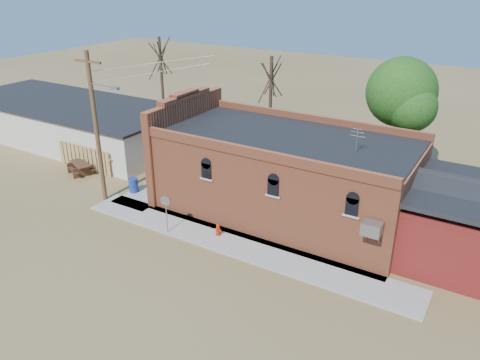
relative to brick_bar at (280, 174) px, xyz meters
The scene contains 15 objects.
ground 6.19m from the brick_bar, 106.65° to the right, with size 120.00×120.00×0.00m, color brown.
sidewalk_south 5.14m from the brick_bar, 91.78° to the right, with size 19.00×2.20×0.08m, color #9E9991.
sidewalk_west 8.28m from the brick_bar, behind, with size 2.60×10.00×0.08m, color #9E9991.
brick_bar is the anchor object (origin of this frame).
red_shed 9.86m from the brick_bar, ahead, with size 5.40×6.40×4.30m.
storage_building 20.81m from the brick_bar, behind, with size 20.40×8.40×3.17m.
wood_fence 14.61m from the brick_bar, behind, with size 5.20×0.10×1.80m, color #AA804C, non-canonical shape.
utility_pole 10.96m from the brick_bar, 156.31° to the right, with size 3.12×0.26×9.00m.
tree_bare_near 9.54m from the brick_bar, 121.74° to the left, with size 2.80×2.80×7.65m.
tree_bare_far 18.25m from the brick_bar, 151.47° to the left, with size 2.80×2.80×8.16m.
tree_leafy 9.80m from the brick_bar, 61.44° to the left, with size 4.40×4.40×8.15m.
fire_hydrant 4.97m from the brick_bar, 107.80° to the right, with size 0.37×0.34×0.67m.
stop_sign 6.78m from the brick_bar, 125.50° to the right, with size 0.57×0.23×2.15m.
trash_barrel 9.51m from the brick_bar, 163.26° to the right, with size 0.59×0.59×0.91m, color navy.
picnic_table 14.53m from the brick_bar, behind, with size 2.32×2.06×0.80m.
Camera 1 is at (12.38, -16.68, 12.90)m, focal length 35.00 mm.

